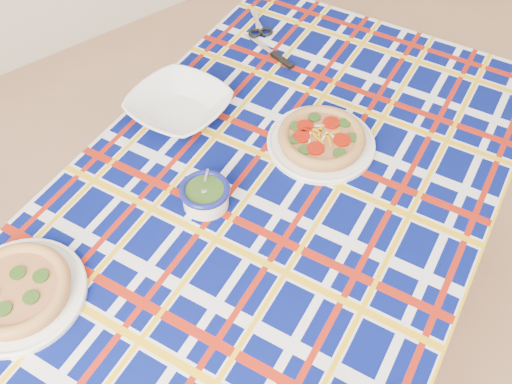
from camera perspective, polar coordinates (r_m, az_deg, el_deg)
floor at (r=2.03m, az=13.69°, el=-10.73°), size 4.00×4.00×0.00m
dining_table at (r=1.41m, az=2.11°, el=-1.20°), size 1.74×1.43×0.70m
tablecloth at (r=1.39m, az=2.13°, el=-0.61°), size 1.77×1.47×0.10m
main_focaccia_plate at (r=1.43m, az=6.58°, el=5.45°), size 0.34×0.34×0.05m
pesto_bowl at (r=1.29m, az=-5.10°, el=-0.20°), size 0.14×0.14×0.07m
serving_bowl at (r=1.51m, az=-7.69°, el=8.44°), size 0.31×0.31×0.06m
second_focaccia_plate at (r=1.25m, az=-22.87°, el=-9.02°), size 0.37×0.37×0.05m
table_knife at (r=1.75m, az=0.47°, el=14.58°), size 0.02×0.23×0.01m
kitchen_scissors at (r=1.85m, az=0.09°, el=16.84°), size 0.15×0.19×0.01m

